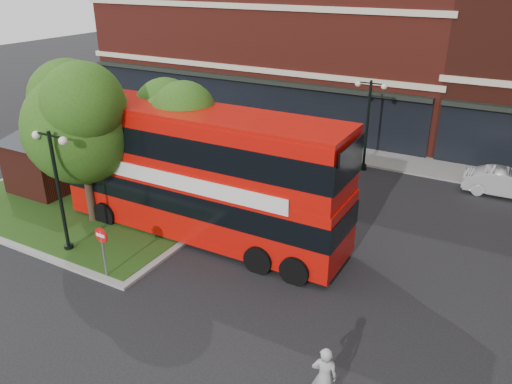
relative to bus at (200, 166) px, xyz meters
The scene contains 14 objects.
ground 5.32m from the bus, 67.78° to the right, with size 120.00×120.00×0.00m, color black.
pavement_far 12.97m from the bus, 82.56° to the left, with size 44.00×3.00×0.12m, color slate.
terrace_far_left 21.35m from the bus, 107.66° to the left, with size 26.00×12.00×14.00m, color maroon.
traffic_island 7.12m from the bus, behind, with size 12.60×7.60×0.15m.
kiosk 9.40m from the bus, behind, with size 6.51×6.51×3.60m.
tree_island_west 5.43m from the bus, 164.00° to the right, with size 5.40×4.71×7.21m.
tree_island_east 2.49m from the bus, 151.33° to the left, with size 4.46×3.90×6.29m.
lamp_island 5.43m from the bus, 135.51° to the right, with size 1.72×0.36×5.00m.
lamp_far_left 11.12m from the bus, 70.91° to the left, with size 1.72×0.36×5.00m.
bus is the anchor object (origin of this frame).
woman 10.16m from the bus, 37.25° to the right, with size 0.66×0.43×1.81m, color #969699.
car_silver 11.13m from the bus, 98.41° to the left, with size 1.81×4.49×1.53m, color #ADAFB5.
car_white 15.31m from the bus, 44.03° to the left, with size 1.40×4.00×1.32m, color silver.
no_entry_sign 4.91m from the bus, 104.26° to the right, with size 0.58×0.08×2.10m.
Camera 1 is at (9.40, -11.23, 10.38)m, focal length 35.00 mm.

